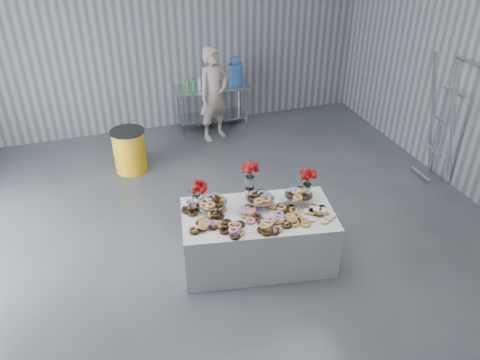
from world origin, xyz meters
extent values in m
plane|color=#393C41|center=(0.00, 0.00, 0.00)|extent=(9.00, 9.00, 0.00)
cube|color=gray|center=(0.00, 4.50, 2.00)|extent=(8.00, 0.04, 4.00)
cube|color=white|center=(0.28, -0.03, 0.38)|extent=(2.04, 1.30, 0.75)
cube|color=silver|center=(0.78, 4.10, 0.88)|extent=(1.50, 0.60, 0.04)
cube|color=silver|center=(0.78, 4.10, 0.25)|extent=(1.40, 0.55, 0.03)
cylinder|color=silver|center=(0.13, 3.85, 0.43)|extent=(0.04, 0.04, 0.86)
cylinder|color=silver|center=(1.43, 3.85, 0.43)|extent=(0.04, 0.04, 0.86)
cylinder|color=silver|center=(0.13, 4.35, 0.43)|extent=(0.04, 0.04, 0.86)
cylinder|color=silver|center=(1.43, 4.35, 0.43)|extent=(0.04, 0.04, 0.86)
cylinder|color=silver|center=(-0.24, 0.21, 0.81)|extent=(0.06, 0.06, 0.12)
cylinder|color=silver|center=(-0.24, 0.21, 0.88)|extent=(0.36, 0.36, 0.01)
cylinder|color=silver|center=(0.35, 0.11, 0.81)|extent=(0.06, 0.06, 0.12)
cylinder|color=silver|center=(0.35, 0.11, 0.88)|extent=(0.36, 0.36, 0.01)
cylinder|color=silver|center=(0.85, 0.03, 0.81)|extent=(0.06, 0.06, 0.12)
cylinder|color=silver|center=(0.85, 0.03, 0.88)|extent=(0.36, 0.36, 0.01)
cylinder|color=white|center=(-0.42, 0.34, 0.84)|extent=(0.11, 0.11, 0.18)
cylinder|color=#1E5919|center=(-0.42, 0.34, 0.97)|extent=(0.04, 0.04, 0.18)
cylinder|color=white|center=(1.02, 0.15, 0.84)|extent=(0.11, 0.11, 0.18)
cylinder|color=#1E5919|center=(1.02, 0.15, 0.97)|extent=(0.04, 0.04, 0.18)
cylinder|color=silver|center=(0.29, 0.33, 0.82)|extent=(0.14, 0.14, 0.15)
cylinder|color=white|center=(0.29, 0.33, 0.99)|extent=(0.11, 0.11, 0.18)
cylinder|color=#1E5919|center=(0.29, 0.33, 1.12)|extent=(0.04, 0.04, 0.18)
cylinder|color=#4187E0|center=(1.28, 4.10, 1.10)|extent=(0.28, 0.28, 0.40)
sphere|color=#4187E0|center=(1.28, 4.10, 1.36)|extent=(0.20, 0.20, 0.20)
imported|color=#CC8C93|center=(0.72, 3.67, 0.90)|extent=(0.77, 0.65, 1.80)
cylinder|color=#FFB115|center=(-1.02, 2.87, 0.37)|extent=(0.54, 0.54, 0.73)
cylinder|color=black|center=(-1.02, 2.87, 0.74)|extent=(0.59, 0.59, 0.02)
camera|label=1|loc=(-1.40, -4.47, 4.16)|focal=35.00mm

